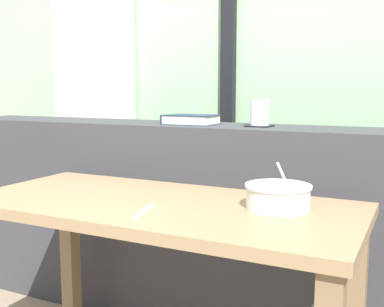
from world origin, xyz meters
The scene contains 10 objects.
outdoor_backdrop centered at (0.00, 1.13, 1.40)m, with size 4.80×0.08×2.80m, color #9EC699.
curtain_left_panel centered at (-1.01, 1.03, 1.25)m, with size 0.56×0.06×2.50m, color white.
window_divider_post centered at (-0.15, 1.06, 1.30)m, with size 0.07×0.05×2.60m, color black.
dark_console_ledge centered at (0.00, 0.55, 0.44)m, with size 2.80×0.35×0.89m, color #38383D.
breakfast_table centered at (0.05, -0.01, 0.57)m, with size 1.27×0.58×0.68m.
coaster_square centered at (0.19, 0.55, 0.89)m, with size 0.10×0.10×0.01m, color black.
juice_glass centered at (0.19, 0.55, 0.94)m, with size 0.08×0.08×0.10m.
closed_book centered at (-0.11, 0.54, 0.91)m, with size 0.22×0.16×0.04m.
soup_bowl centered at (0.42, 0.06, 0.72)m, with size 0.20×0.20×0.15m.
fork_utensil centered at (0.08, -0.15, 0.68)m, with size 0.02×0.17×0.01m, color silver.
Camera 1 is at (0.79, -1.28, 1.03)m, focal length 44.06 mm.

